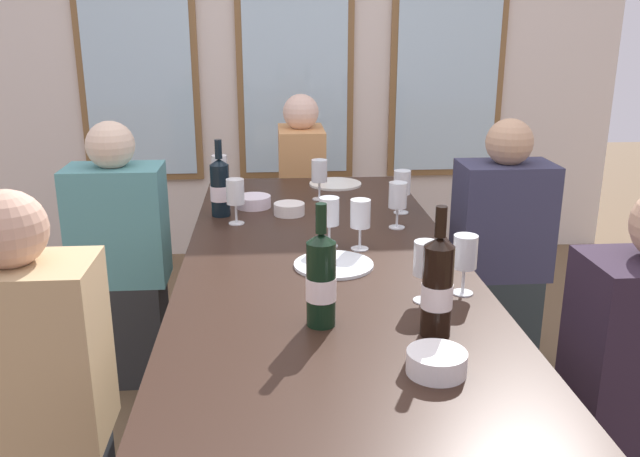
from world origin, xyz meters
name	(u,v)px	position (x,y,z in m)	size (l,w,h in m)	color
ground_plane	(323,449)	(0.00, 0.00, 0.00)	(12.00, 12.00, 0.00)	brown
back_wall_with_windows	(295,25)	(0.00, 2.20, 1.45)	(4.11, 0.10, 2.90)	silver
dining_table	(323,277)	(0.00, 0.00, 0.67)	(0.91, 2.28, 0.74)	#2F1D15
white_plate_0	(334,265)	(0.02, -0.09, 0.74)	(0.25, 0.25, 0.01)	white
white_plate_1	(335,184)	(0.14, 0.99, 0.74)	(0.24, 0.24, 0.01)	white
wine_bottle_0	(220,187)	(-0.37, 0.51, 0.86)	(0.08, 0.08, 0.30)	black
wine_bottle_1	(437,286)	(0.23, -0.59, 0.87)	(0.08, 0.08, 0.33)	black
wine_bottle_2	(321,279)	(-0.05, -0.51, 0.86)	(0.08, 0.08, 0.32)	black
tasting_bowl_0	(253,202)	(-0.24, 0.62, 0.76)	(0.14, 0.14, 0.05)	white
tasting_bowl_1	(289,209)	(-0.10, 0.50, 0.76)	(0.12, 0.12, 0.05)	white
tasting_bowl_2	(436,362)	(0.19, -0.78, 0.77)	(0.13, 0.13, 0.05)	white
wine_glass_0	(329,214)	(0.03, 0.10, 0.86)	(0.07, 0.07, 0.17)	white
wine_glass_1	(398,196)	(0.30, 0.30, 0.86)	(0.07, 0.07, 0.17)	white
wine_glass_2	(319,173)	(0.04, 0.73, 0.86)	(0.07, 0.07, 0.17)	white
wine_glass_3	(235,194)	(-0.30, 0.39, 0.86)	(0.07, 0.07, 0.17)	white
wine_glass_4	(220,168)	(-0.39, 0.86, 0.86)	(0.07, 0.07, 0.17)	white
wine_glass_5	(360,215)	(0.13, 0.06, 0.86)	(0.07, 0.07, 0.17)	white
wine_glass_6	(426,260)	(0.25, -0.39, 0.86)	(0.07, 0.07, 0.17)	white
wine_glass_7	(402,185)	(0.35, 0.49, 0.86)	(0.07, 0.07, 0.17)	white
wine_glass_8	(465,255)	(0.37, -0.34, 0.86)	(0.07, 0.07, 0.17)	white
seated_person_0	(33,411)	(-0.79, -0.52, 0.53)	(0.38, 0.24, 1.11)	#262B31
seated_person_2	(121,263)	(-0.79, 0.58, 0.53)	(0.38, 0.24, 1.11)	#282A2B
seated_person_3	(500,257)	(0.79, 0.53, 0.53)	(0.38, 0.24, 1.11)	#2A3437
seated_person_4	(302,202)	(0.00, 1.49, 0.53)	(0.24, 0.38, 1.11)	#362E3A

